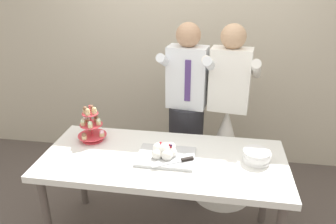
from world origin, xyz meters
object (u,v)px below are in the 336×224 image
dessert_table (163,165)px  plate_stack (257,156)px  main_cake_tray (166,154)px  person_groom (186,123)px  cupcake_stand (91,126)px  person_bride (225,142)px

dessert_table → plate_stack: plate_stack is taller
main_cake_tray → person_groom: (0.08, 0.68, -0.07)m
dessert_table → main_cake_tray: main_cake_tray is taller
cupcake_stand → plate_stack: cupcake_stand is taller
dessert_table → person_bride: (0.47, 0.65, -0.12)m
cupcake_stand → main_cake_tray: size_ratio=0.73×
dessert_table → main_cake_tray: 0.11m
main_cake_tray → plate_stack: main_cake_tray is taller
dessert_table → person_groom: 0.68m
cupcake_stand → person_groom: person_groom is taller
main_cake_tray → dessert_table: bearing=151.8°
cupcake_stand → main_cake_tray: cupcake_stand is taller
cupcake_stand → person_bride: person_bride is taller
dessert_table → person_bride: person_bride is taller
main_cake_tray → cupcake_stand: bearing=164.1°
plate_stack → person_bride: size_ratio=0.12×
main_cake_tray → person_groom: size_ratio=0.25×
plate_stack → dessert_table: bearing=-176.2°
main_cake_tray → person_bride: (0.45, 0.66, -0.23)m
plate_stack → person_groom: bearing=132.7°
person_bride → main_cake_tray: bearing=-123.9°
dessert_table → main_cake_tray: size_ratio=4.29×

